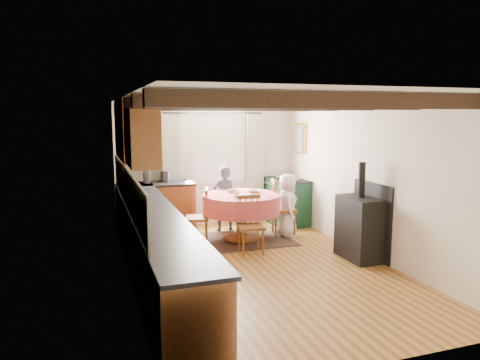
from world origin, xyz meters
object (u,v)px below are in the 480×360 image
object	(u,v)px
cast_iron_stove	(360,211)
child_far	(224,199)
chair_left	(197,216)
cup	(236,195)
chair_right	(284,208)
dining_table	(241,217)
child_right	(287,205)
aga_range	(286,201)
chair_near	(251,225)

from	to	relation	value
cast_iron_stove	child_far	world-z (taller)	cast_iron_stove
chair_left	cup	world-z (taller)	chair_left
chair_right	chair_left	bearing A→B (deg)	103.68
dining_table	cup	size ratio (longest dim) A/B	13.44
child_right	dining_table	bearing A→B (deg)	105.01
chair_left	cup	bearing A→B (deg)	77.24
child_far	cup	bearing A→B (deg)	84.29
chair_right	child_far	xyz separation A→B (m)	(-0.92, 0.65, 0.10)
cast_iron_stove	chair_left	bearing A→B (deg)	142.73
dining_table	chair_right	size ratio (longest dim) A/B	1.30
chair_right	aga_range	bearing A→B (deg)	-12.66
chair_right	child_far	world-z (taller)	child_far
child_far	chair_left	bearing A→B (deg)	41.82
dining_table	chair_near	world-z (taller)	chair_near
dining_table	child_far	xyz separation A→B (m)	(-0.10, 0.69, 0.21)
cast_iron_stove	child_right	size ratio (longest dim) A/B	1.31
chair_left	child_far	world-z (taller)	child_far
child_far	child_right	world-z (taller)	child_far
chair_near	chair_right	bearing A→B (deg)	47.05
chair_left	aga_range	size ratio (longest dim) A/B	0.94
chair_near	chair_right	size ratio (longest dim) A/B	0.89
chair_right	cast_iron_stove	size ratio (longest dim) A/B	0.70
chair_near	cup	distance (m)	0.65
cup	chair_left	bearing A→B (deg)	151.44
dining_table	child_far	bearing A→B (deg)	98.28
chair_left	cast_iron_stove	distance (m)	2.68
chair_left	cast_iron_stove	world-z (taller)	cast_iron_stove
chair_near	chair_left	distance (m)	1.07
aga_range	child_right	bearing A→B (deg)	-113.71
dining_table	chair_left	world-z (taller)	chair_left
aga_range	cup	size ratio (longest dim) A/B	10.02
cast_iron_stove	child_far	size ratio (longest dim) A/B	1.20
child_right	cast_iron_stove	bearing A→B (deg)	-144.82
child_right	chair_right	bearing A→B (deg)	44.85
chair_near	cast_iron_stove	size ratio (longest dim) A/B	0.62
aga_range	dining_table	bearing A→B (deg)	-145.38
dining_table	chair_right	distance (m)	0.83
chair_left	cast_iron_stove	xyz separation A→B (m)	(2.13, -1.62, 0.27)
child_right	child_far	bearing A→B (deg)	69.91
aga_range	cast_iron_stove	xyz separation A→B (m)	(0.11, -2.41, 0.28)
chair_near	chair_right	xyz separation A→B (m)	(0.92, 0.80, 0.06)
dining_table	chair_left	bearing A→B (deg)	174.71
child_far	cup	distance (m)	0.98
chair_right	chair_near	bearing A→B (deg)	145.81
child_right	chair_left	bearing A→B (deg)	103.41
dining_table	cast_iron_stove	bearing A→B (deg)	-48.68
chair_right	dining_table	bearing A→B (deg)	107.58
child_far	aga_range	bearing A→B (deg)	-174.24
chair_left	cup	xyz separation A→B (m)	(0.59, -0.32, 0.38)
chair_left	child_right	world-z (taller)	child_right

